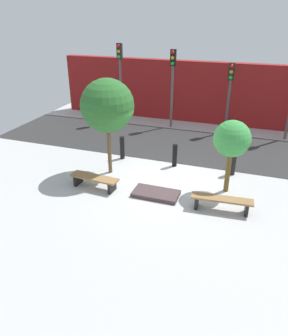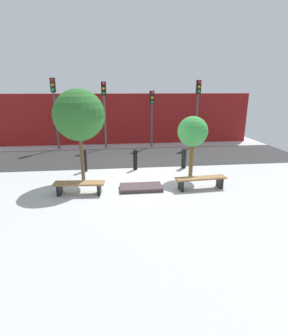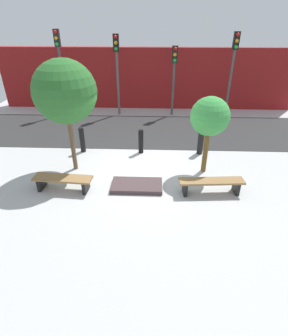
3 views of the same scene
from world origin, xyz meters
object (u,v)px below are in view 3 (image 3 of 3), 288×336
at_px(bollard_left, 141,142).
at_px(tree_behind_right_bench, 210,117).
at_px(bollard_center, 200,143).
at_px(traffic_light_mid_east, 174,69).
at_px(tree_behind_left_bench, 65,92).
at_px(traffic_light_west, 60,58).
at_px(planter_bed, 137,186).
at_px(traffic_light_mid_west, 117,61).
at_px(bench_left, 63,181).
at_px(bench_right, 211,184).
at_px(traffic_light_east, 233,60).
at_px(bollard_far_left, 82,140).

bearing_deg(bollard_left, tree_behind_right_bench, -31.76).
bearing_deg(bollard_center, traffic_light_mid_east, 99.91).
height_order(tree_behind_left_bench, traffic_light_west, traffic_light_west).
bearing_deg(planter_bed, traffic_light_mid_west, 101.26).
xyz_separation_m(tree_behind_left_bench, bollard_center, (4.39, 1.34, -2.13)).
height_order(bench_left, bench_right, bench_right).
bearing_deg(bollard_center, bench_right, -91.42).
xyz_separation_m(tree_behind_left_bench, traffic_light_east, (6.40, 6.00, 0.17)).
bearing_deg(bench_right, traffic_light_west, 127.05).
distance_m(traffic_light_west, traffic_light_mid_east, 5.67).
bearing_deg(bollard_center, bollard_left, 180.00).
bearing_deg(tree_behind_left_bench, bollard_far_left, 92.79).
bearing_deg(bollard_left, traffic_light_mid_west, 106.84).
bearing_deg(traffic_light_west, bench_left, -74.12).
distance_m(planter_bed, tree_behind_left_bench, 3.48).
xyz_separation_m(bench_left, planter_bed, (2.16, 0.20, -0.24)).
height_order(bollard_far_left, traffic_light_mid_east, traffic_light_mid_east).
xyz_separation_m(planter_bed, traffic_light_mid_east, (1.41, 7.09, 2.29)).
distance_m(bench_right, traffic_light_mid_west, 8.46).
distance_m(planter_bed, traffic_light_mid_east, 7.59).
bearing_deg(planter_bed, traffic_light_east, 59.16).
relative_size(bench_right, bollard_far_left, 1.97).
xyz_separation_m(traffic_light_west, traffic_light_mid_west, (2.82, -0.00, -0.12)).
bearing_deg(traffic_light_east, traffic_light_west, 180.00).
relative_size(planter_bed, traffic_light_west, 0.37).
xyz_separation_m(bollard_far_left, traffic_light_west, (-2.01, 4.66, 2.33)).
height_order(bollard_far_left, traffic_light_mid_west, traffic_light_mid_west).
relative_size(planter_bed, bollard_far_left, 1.59).
bearing_deg(traffic_light_mid_west, bollard_left, -73.16).
relative_size(bench_right, traffic_light_east, 0.47).
distance_m(traffic_light_west, traffic_light_mid_west, 2.83).
distance_m(tree_behind_right_bench, bollard_left, 2.91).
relative_size(bench_right, traffic_light_west, 0.46).
bearing_deg(traffic_light_mid_east, bollard_left, -106.85).
bearing_deg(bollard_center, bench_left, -149.06).
xyz_separation_m(tree_behind_right_bench, traffic_light_mid_west, (-3.57, 6.00, 0.81)).
relative_size(bollard_far_left, bollard_center, 1.07).
bearing_deg(traffic_light_west, bench_right, -48.75).
distance_m(bollard_far_left, bollard_left, 2.23).
xyz_separation_m(bench_left, traffic_light_mid_west, (0.75, 7.29, 2.37)).
xyz_separation_m(bench_right, bollard_left, (-2.16, 2.63, 0.13)).
xyz_separation_m(bollard_far_left, bollard_left, (2.23, 0.00, -0.03)).
height_order(planter_bed, tree_behind_right_bench, tree_behind_right_bench).
height_order(bench_right, traffic_light_east, traffic_light_east).
height_order(planter_bed, traffic_light_west, traffic_light_west).
xyz_separation_m(tree_behind_right_bench, traffic_light_mid_east, (-0.75, 6.00, 0.48)).
relative_size(planter_bed, traffic_light_mid_west, 0.39).
bearing_deg(traffic_light_east, tree_behind_right_bench, -109.07).
height_order(bollard_left, traffic_light_east, traffic_light_east).
bearing_deg(bench_left, traffic_light_west, 110.08).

